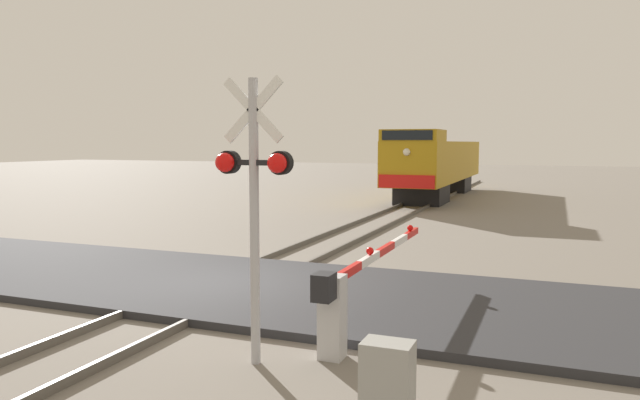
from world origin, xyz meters
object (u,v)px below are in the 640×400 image
at_px(crossing_gate, 350,290).
at_px(utility_cabinet, 387,399).
at_px(crossing_signal, 253,187).
at_px(locomotive, 437,163).

bearing_deg(crossing_gate, utility_cabinet, -64.84).
height_order(crossing_signal, utility_cabinet, crossing_signal).
bearing_deg(utility_cabinet, crossing_gate, 115.16).
height_order(locomotive, crossing_signal, crossing_signal).
xyz_separation_m(locomotive, utility_cabinet, (5.18, -30.09, -1.42)).
bearing_deg(crossing_signal, utility_cabinet, -35.78).
height_order(locomotive, crossing_gate, locomotive).
relative_size(locomotive, utility_cabinet, 13.34).
xyz_separation_m(crossing_signal, crossing_gate, (0.98, 1.44, -1.75)).
relative_size(locomotive, crossing_gate, 2.61).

